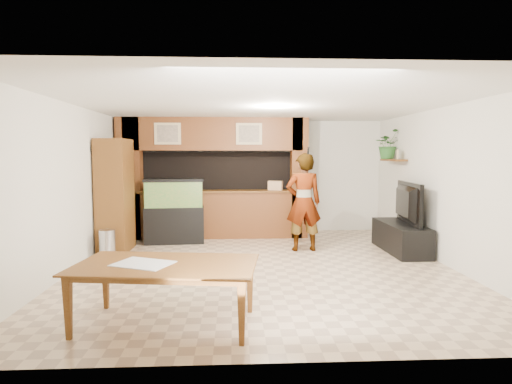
{
  "coord_description": "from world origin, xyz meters",
  "views": [
    {
      "loc": [
        -0.47,
        -6.81,
        1.81
      ],
      "look_at": [
        -0.09,
        0.6,
        1.16
      ],
      "focal_mm": 30.0,
      "sensor_mm": 36.0,
      "label": 1
    }
  ],
  "objects": [
    {
      "name": "tv_stand",
      "position": [
        2.65,
        0.94,
        0.27
      ],
      "size": [
        0.59,
        1.6,
        0.53
      ],
      "primitive_type": "cube",
      "color": "black",
      "rests_on": "floor"
    },
    {
      "name": "counter_box",
      "position": [
        0.43,
        2.45,
        1.14
      ],
      "size": [
        0.35,
        0.28,
        0.2
      ],
      "primitive_type": "cube",
      "rotation": [
        0.0,
        0.0,
        -0.29
      ],
      "color": "tan",
      "rests_on": "partition"
    },
    {
      "name": "floor",
      "position": [
        0.0,
        0.0,
        0.0
      ],
      "size": [
        6.5,
        6.5,
        0.0
      ],
      "primitive_type": "plane",
      "color": "beige",
      "rests_on": "ground"
    },
    {
      "name": "television",
      "position": [
        2.65,
        0.94,
        0.92
      ],
      "size": [
        0.31,
        1.35,
        0.77
      ],
      "primitive_type": "imported",
      "rotation": [
        0.0,
        0.0,
        1.47
      ],
      "color": "black",
      "rests_on": "tv_stand"
    },
    {
      "name": "newspaper_a",
      "position": [
        -1.43,
        -2.35,
        0.67
      ],
      "size": [
        0.7,
        0.62,
        0.01
      ],
      "primitive_type": "cube",
      "rotation": [
        0.0,
        0.0,
        -0.41
      ],
      "color": "silver",
      "rests_on": "dining_table"
    },
    {
      "name": "wall_left",
      "position": [
        -3.0,
        0.0,
        1.3
      ],
      "size": [
        0.0,
        6.5,
        6.5
      ],
      "primitive_type": "plane",
      "rotation": [
        1.57,
        0.0,
        1.57
      ],
      "color": "silver",
      "rests_on": "floor"
    },
    {
      "name": "potted_plant",
      "position": [
        2.82,
        2.21,
        2.03
      ],
      "size": [
        0.72,
        0.68,
        0.62
      ],
      "primitive_type": "imported",
      "rotation": [
        0.0,
        0.0,
        0.44
      ],
      "color": "#2A6127",
      "rests_on": "wall_shelf"
    },
    {
      "name": "dining_table",
      "position": [
        -1.2,
        -2.38,
        0.33
      ],
      "size": [
        2.02,
        1.29,
        0.67
      ],
      "primitive_type": "imported",
      "rotation": [
        0.0,
        0.0,
        -0.13
      ],
      "color": "brown",
      "rests_on": "floor"
    },
    {
      "name": "ceiling",
      "position": [
        0.0,
        0.0,
        2.6
      ],
      "size": [
        6.5,
        6.5,
        0.0
      ],
      "primitive_type": "plane",
      "color": "white",
      "rests_on": "wall_back"
    },
    {
      "name": "wall_shelf",
      "position": [
        2.85,
        1.95,
        1.7
      ],
      "size": [
        0.25,
        0.9,
        0.04
      ],
      "primitive_type": "cube",
      "color": "brown",
      "rests_on": "wall_right"
    },
    {
      "name": "wall_right",
      "position": [
        3.0,
        0.0,
        1.3
      ],
      "size": [
        0.0,
        6.5,
        6.5
      ],
      "primitive_type": "plane",
      "rotation": [
        1.57,
        0.0,
        -1.57
      ],
      "color": "silver",
      "rests_on": "floor"
    },
    {
      "name": "aquarium",
      "position": [
        -1.7,
        1.95,
        0.65
      ],
      "size": [
        1.2,
        0.45,
        1.33
      ],
      "rotation": [
        0.0,
        0.0,
        0.08
      ],
      "color": "black",
      "rests_on": "floor"
    },
    {
      "name": "pantry_cabinet",
      "position": [
        -2.7,
        1.29,
        1.05
      ],
      "size": [
        0.53,
        0.86,
        2.1
      ],
      "primitive_type": "cube",
      "color": "brown",
      "rests_on": "floor"
    },
    {
      "name": "person",
      "position": [
        0.84,
        1.12,
        0.92
      ],
      "size": [
        0.7,
        0.48,
        1.84
      ],
      "primitive_type": "imported",
      "rotation": [
        0.0,
        0.0,
        3.2
      ],
      "color": "tan",
      "rests_on": "floor"
    },
    {
      "name": "photo_frame",
      "position": [
        2.85,
        1.73,
        1.82
      ],
      "size": [
        0.06,
        0.15,
        0.2
      ],
      "primitive_type": "cube",
      "rotation": [
        0.0,
        0.0,
        -0.24
      ],
      "color": "#C9B586",
      "rests_on": "wall_shelf"
    },
    {
      "name": "wall_back",
      "position": [
        0.0,
        3.25,
        1.3
      ],
      "size": [
        6.0,
        0.0,
        6.0
      ],
      "primitive_type": "plane",
      "rotation": [
        1.57,
        0.0,
        0.0
      ],
      "color": "silver",
      "rests_on": "floor"
    },
    {
      "name": "partition",
      "position": [
        -0.95,
        2.64,
        1.31
      ],
      "size": [
        4.2,
        0.99,
        2.6
      ],
      "color": "brown",
      "rests_on": "floor"
    },
    {
      "name": "microphone",
      "position": [
        0.89,
        0.96,
        1.88
      ],
      "size": [
        0.03,
        0.1,
        0.15
      ],
      "primitive_type": "cylinder",
      "rotation": [
        0.44,
        0.0,
        0.0
      ],
      "color": "black",
      "rests_on": "person"
    },
    {
      "name": "wall_clock",
      "position": [
        -2.97,
        1.0,
        1.9
      ],
      "size": [
        0.05,
        0.25,
        0.25
      ],
      "color": "black",
      "rests_on": "wall_left"
    },
    {
      "name": "trash_can",
      "position": [
        -2.69,
        0.68,
        0.25
      ],
      "size": [
        0.28,
        0.28,
        0.5
      ],
      "primitive_type": "cylinder",
      "color": "#B2B2B7",
      "rests_on": "floor"
    }
  ]
}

